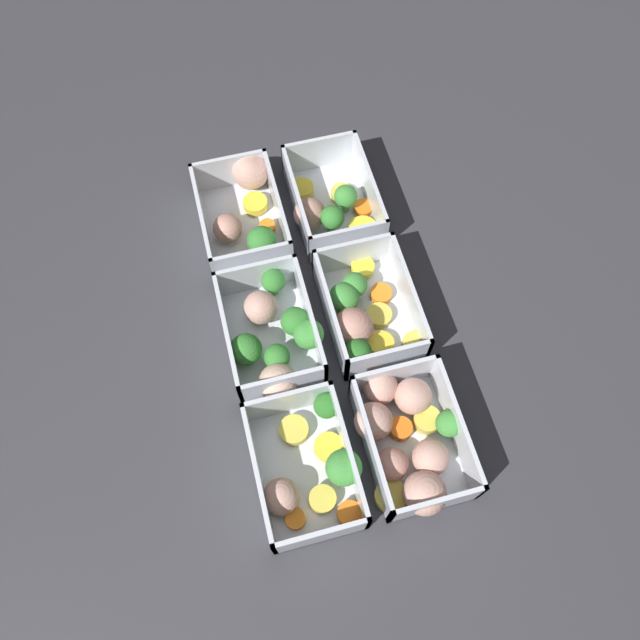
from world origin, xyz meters
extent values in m
plane|color=#38383D|center=(0.00, 0.00, 0.00)|extent=(4.00, 4.00, 0.00)
cube|color=silver|center=(-0.17, -0.06, 0.00)|extent=(0.15, 0.10, 0.00)
cube|color=silver|center=(-0.17, -0.11, 0.03)|extent=(0.15, 0.01, 0.06)
cube|color=silver|center=(-0.17, -0.01, 0.03)|extent=(0.15, 0.01, 0.06)
cube|color=silver|center=(-0.24, -0.06, 0.03)|extent=(0.01, 0.10, 0.06)
cube|color=silver|center=(-0.09, -0.06, 0.03)|extent=(0.01, 0.10, 0.06)
sphere|color=#D19E8C|center=(-0.14, -0.02, 0.03)|extent=(0.06, 0.06, 0.04)
sphere|color=#D19E8C|center=(-0.19, -0.07, 0.02)|extent=(0.06, 0.06, 0.04)
sphere|color=#D19E8C|center=(-0.12, -0.08, 0.03)|extent=(0.06, 0.06, 0.04)
sphere|color=tan|center=(-0.19, -0.03, 0.02)|extent=(0.04, 0.04, 0.04)
cylinder|color=orange|center=(-0.15, -0.05, 0.01)|extent=(0.03, 0.03, 0.01)
sphere|color=#D19E8C|center=(-0.23, -0.05, 0.03)|extent=(0.06, 0.06, 0.05)
cylinder|color=#DBC647|center=(-0.15, -0.09, 0.01)|extent=(0.04, 0.04, 0.02)
cylinder|color=#519448|center=(-0.16, -0.10, 0.01)|extent=(0.01, 0.01, 0.02)
sphere|color=#42933D|center=(-0.16, -0.10, 0.03)|extent=(0.03, 0.03, 0.03)
cylinder|color=#DBC647|center=(-0.22, -0.02, 0.01)|extent=(0.04, 0.04, 0.01)
sphere|color=#D19E8C|center=(-0.10, -0.04, 0.02)|extent=(0.05, 0.05, 0.04)
cube|color=silver|center=(0.00, -0.06, 0.00)|extent=(0.15, 0.10, 0.00)
cube|color=silver|center=(0.00, -0.11, 0.03)|extent=(0.15, 0.01, 0.06)
cube|color=silver|center=(0.00, -0.01, 0.03)|extent=(0.15, 0.01, 0.06)
cube|color=silver|center=(-0.07, -0.06, 0.03)|extent=(0.01, 0.10, 0.06)
cube|color=silver|center=(0.07, -0.06, 0.03)|extent=(0.01, 0.10, 0.06)
cylinder|color=orange|center=(0.02, -0.08, 0.01)|extent=(0.04, 0.04, 0.01)
sphere|color=tan|center=(-0.02, -0.03, 0.03)|extent=(0.07, 0.07, 0.05)
cylinder|color=#519448|center=(0.03, -0.05, 0.01)|extent=(0.01, 0.01, 0.01)
sphere|color=#42933D|center=(0.03, -0.05, 0.03)|extent=(0.03, 0.03, 0.03)
cylinder|color=yellow|center=(-0.04, -0.06, 0.01)|extent=(0.04, 0.04, 0.01)
cylinder|color=#DBC647|center=(-0.01, -0.07, 0.01)|extent=(0.04, 0.04, 0.01)
cylinder|color=yellow|center=(0.06, -0.07, 0.01)|extent=(0.04, 0.04, 0.01)
cylinder|color=#519448|center=(0.02, -0.03, 0.01)|extent=(0.01, 0.01, 0.01)
sphere|color=#42933D|center=(0.02, -0.03, 0.03)|extent=(0.04, 0.04, 0.04)
cylinder|color=#407A37|center=(-0.06, -0.03, 0.01)|extent=(0.01, 0.01, 0.02)
sphere|color=#2D7228|center=(-0.06, -0.03, 0.03)|extent=(0.03, 0.03, 0.03)
cylinder|color=#DBC647|center=(-0.06, -0.10, 0.01)|extent=(0.04, 0.04, 0.02)
cube|color=silver|center=(0.17, -0.06, 0.00)|extent=(0.15, 0.10, 0.00)
cube|color=silver|center=(0.17, -0.11, 0.03)|extent=(0.15, 0.01, 0.06)
cube|color=silver|center=(0.17, -0.01, 0.03)|extent=(0.15, 0.01, 0.06)
cube|color=silver|center=(0.09, -0.06, 0.03)|extent=(0.01, 0.10, 0.06)
cube|color=silver|center=(0.24, -0.06, 0.03)|extent=(0.01, 0.10, 0.06)
sphere|color=tan|center=(0.15, -0.02, 0.03)|extent=(0.06, 0.06, 0.04)
cylinder|color=#DBC647|center=(0.18, -0.08, 0.01)|extent=(0.04, 0.04, 0.01)
cylinder|color=orange|center=(0.15, -0.10, 0.01)|extent=(0.03, 0.03, 0.01)
cylinder|color=yellow|center=(0.20, -0.03, 0.01)|extent=(0.04, 0.04, 0.01)
cylinder|color=#519448|center=(0.16, -0.08, 0.01)|extent=(0.01, 0.01, 0.02)
sphere|color=#42933D|center=(0.16, -0.08, 0.03)|extent=(0.03, 0.03, 0.03)
cylinder|color=yellow|center=(0.12, -0.09, 0.01)|extent=(0.05, 0.05, 0.01)
cylinder|color=#49883F|center=(0.13, -0.05, 0.01)|extent=(0.01, 0.01, 0.02)
sphere|color=#388433|center=(0.13, -0.05, 0.03)|extent=(0.03, 0.03, 0.03)
cube|color=silver|center=(-0.17, 0.06, 0.00)|extent=(0.15, 0.10, 0.00)
cube|color=silver|center=(-0.17, 0.01, 0.03)|extent=(0.15, 0.01, 0.06)
cube|color=silver|center=(-0.17, 0.11, 0.03)|extent=(0.15, 0.01, 0.06)
cube|color=silver|center=(-0.24, 0.06, 0.03)|extent=(0.01, 0.10, 0.06)
cube|color=silver|center=(-0.09, 0.06, 0.03)|extent=(0.01, 0.10, 0.06)
cylinder|color=#407A37|center=(-0.11, 0.02, 0.01)|extent=(0.01, 0.01, 0.02)
sphere|color=#2D7228|center=(-0.11, 0.02, 0.03)|extent=(0.03, 0.03, 0.03)
cylinder|color=orange|center=(-0.21, 0.08, 0.01)|extent=(0.03, 0.03, 0.01)
cylinder|color=#DBC647|center=(-0.20, 0.05, 0.01)|extent=(0.04, 0.04, 0.01)
cylinder|color=#519448|center=(-0.18, 0.02, 0.01)|extent=(0.01, 0.01, 0.01)
sphere|color=#42933D|center=(-0.18, 0.02, 0.03)|extent=(0.04, 0.04, 0.04)
cylinder|color=#DBC647|center=(-0.12, 0.06, 0.01)|extent=(0.04, 0.04, 0.01)
cylinder|color=orange|center=(-0.22, 0.03, 0.01)|extent=(0.03, 0.03, 0.01)
sphere|color=#D19E8C|center=(-0.19, 0.09, 0.02)|extent=(0.06, 0.06, 0.04)
cylinder|color=yellow|center=(-0.15, 0.03, 0.01)|extent=(0.04, 0.04, 0.01)
cube|color=silver|center=(0.00, 0.06, 0.00)|extent=(0.15, 0.10, 0.00)
cube|color=silver|center=(0.00, 0.01, 0.03)|extent=(0.15, 0.01, 0.06)
cube|color=silver|center=(0.00, 0.11, 0.03)|extent=(0.15, 0.01, 0.06)
cube|color=silver|center=(-0.07, 0.06, 0.03)|extent=(0.01, 0.10, 0.06)
cube|color=silver|center=(0.07, 0.06, 0.03)|extent=(0.01, 0.10, 0.06)
cylinder|color=#519448|center=(-0.02, 0.02, 0.01)|extent=(0.01, 0.01, 0.02)
sphere|color=#42933D|center=(-0.02, 0.02, 0.03)|extent=(0.04, 0.04, 0.04)
cylinder|color=#49883F|center=(-0.02, 0.09, 0.01)|extent=(0.01, 0.01, 0.01)
sphere|color=#388433|center=(-0.02, 0.09, 0.03)|extent=(0.04, 0.04, 0.04)
cylinder|color=#49883F|center=(0.06, 0.04, 0.01)|extent=(0.01, 0.01, 0.02)
sphere|color=#388433|center=(0.06, 0.04, 0.03)|extent=(0.03, 0.03, 0.03)
cylinder|color=#49883F|center=(0.00, 0.03, 0.01)|extent=(0.01, 0.01, 0.02)
sphere|color=#388433|center=(0.00, 0.03, 0.03)|extent=(0.04, 0.04, 0.04)
cylinder|color=#49883F|center=(-0.04, 0.06, 0.01)|extent=(0.01, 0.01, 0.01)
sphere|color=#388433|center=(-0.04, 0.06, 0.03)|extent=(0.03, 0.03, 0.03)
sphere|color=beige|center=(-0.07, 0.07, 0.03)|extent=(0.06, 0.06, 0.04)
sphere|color=#D19E8C|center=(0.03, 0.07, 0.02)|extent=(0.06, 0.06, 0.04)
cube|color=silver|center=(0.17, 0.06, 0.00)|extent=(0.15, 0.10, 0.00)
cube|color=silver|center=(0.17, 0.01, 0.03)|extent=(0.15, 0.01, 0.06)
cube|color=silver|center=(0.17, 0.11, 0.03)|extent=(0.15, 0.01, 0.06)
cube|color=silver|center=(0.09, 0.06, 0.03)|extent=(0.01, 0.10, 0.06)
cube|color=silver|center=(0.24, 0.06, 0.03)|extent=(0.01, 0.10, 0.06)
cylinder|color=#49883F|center=(0.12, 0.04, 0.01)|extent=(0.01, 0.01, 0.01)
sphere|color=#388433|center=(0.12, 0.04, 0.03)|extent=(0.04, 0.04, 0.04)
cylinder|color=yellow|center=(0.19, 0.04, 0.01)|extent=(0.03, 0.03, 0.01)
cylinder|color=orange|center=(0.15, 0.03, 0.01)|extent=(0.02, 0.02, 0.02)
cylinder|color=orange|center=(0.10, 0.08, 0.01)|extent=(0.03, 0.03, 0.01)
sphere|color=tan|center=(0.16, 0.08, 0.02)|extent=(0.05, 0.05, 0.04)
sphere|color=#D19E8C|center=(0.23, 0.04, 0.03)|extent=(0.07, 0.07, 0.05)
camera|label=1|loc=(-0.31, 0.08, 0.70)|focal=35.00mm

